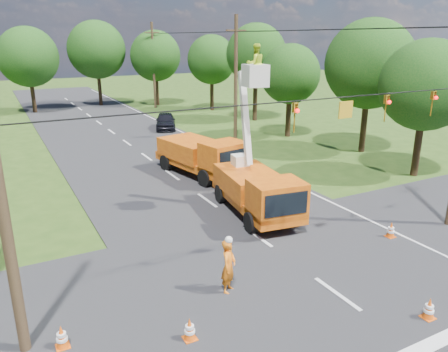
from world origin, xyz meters
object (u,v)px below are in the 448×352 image
traffic_cone_3 (257,185)px  traffic_cone_4 (190,329)px  tree_right_e (212,60)px  tree_far_b (96,50)px  tree_far_c (155,56)px  traffic_cone_7 (217,161)px  tree_right_a (426,85)px  traffic_cone_5 (62,337)px  pole_right_mid (236,78)px  ground_worker (229,266)px  bucket_truck (257,182)px  pole_right_far (154,65)px  traffic_cone_2 (273,208)px  tree_far_a (28,57)px  tree_right_d (256,54)px  tree_right_b (370,64)px  distant_car (166,121)px  pole_left (1,198)px  traffic_cone_1 (429,309)px  traffic_cone_8 (391,230)px  tree_right_c (290,74)px

traffic_cone_3 → traffic_cone_4: size_ratio=1.00×
tree_right_e → tree_far_b: size_ratio=0.84×
tree_right_e → tree_far_c: bearing=121.6°
traffic_cone_7 → tree_right_a: 13.64m
traffic_cone_5 → pole_right_mid: size_ratio=0.07×
traffic_cone_4 → tree_right_e: 41.79m
traffic_cone_5 → ground_worker: bearing=3.3°
bucket_truck → tree_far_b: (1.67, 39.78, 5.11)m
traffic_cone_3 → pole_right_far: (5.37, 31.94, 4.75)m
traffic_cone_7 → traffic_cone_2: bearing=-99.4°
pole_right_mid → tree_far_a: size_ratio=1.05×
traffic_cone_3 → tree_right_d: bearing=58.4°
tree_right_b → tree_right_e: size_ratio=1.12×
traffic_cone_2 → distant_car: bearing=82.6°
traffic_cone_3 → traffic_cone_4: 12.95m
traffic_cone_2 → tree_right_b: (12.98, 7.17, 6.08)m
pole_left → tree_far_b: tree_far_b is taller
traffic_cone_1 → traffic_cone_8: 5.80m
traffic_cone_3 → tree_right_d: 23.13m
traffic_cone_5 → tree_right_a: tree_right_a is taller
tree_far_a → tree_right_c: bearing=-52.8°
traffic_cone_3 → traffic_cone_5: size_ratio=1.00×
tree_far_c → tree_right_c: bearing=-80.9°
bucket_truck → traffic_cone_4: size_ratio=11.30×
ground_worker → pole_right_mid: pole_right_mid is taller
tree_far_c → distant_car: bearing=-107.0°
traffic_cone_4 → pole_right_mid: pole_right_mid is taller
traffic_cone_8 → tree_right_c: 20.98m
tree_right_c → traffic_cone_1: bearing=-116.5°
traffic_cone_4 → tree_far_a: (0.30, 44.77, 5.83)m
traffic_cone_7 → tree_right_e: bearing=64.2°
pole_right_far → traffic_cone_1: bearing=-98.9°
pole_right_mid → tree_right_e: (5.30, 15.00, 0.70)m
tree_right_b → tree_far_b: size_ratio=0.93×
pole_left → tree_right_a: (23.00, 6.00, 1.06)m
pole_right_mid → tree_far_a: (-13.50, 23.00, 1.08)m
traffic_cone_5 → traffic_cone_7: 18.54m
traffic_cone_2 → tree_right_a: 12.66m
tree_right_c → distant_car: bearing=135.9°
tree_far_c → bucket_truck: bearing=-102.5°
tree_right_c → tree_far_c: size_ratio=0.85×
pole_right_mid → traffic_cone_8: bearing=-99.9°
tree_right_a → tree_far_a: tree_far_a is taller
pole_right_mid → pole_right_far: bearing=90.0°
ground_worker → traffic_cone_8: (8.20, 0.39, -0.60)m
traffic_cone_2 → tree_far_b: size_ratio=0.07×
traffic_cone_5 → tree_right_c: tree_right_c is taller
traffic_cone_8 → traffic_cone_4: bearing=-168.7°
tree_right_e → tree_far_a: bearing=156.9°
traffic_cone_3 → tree_far_a: tree_far_a is taller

